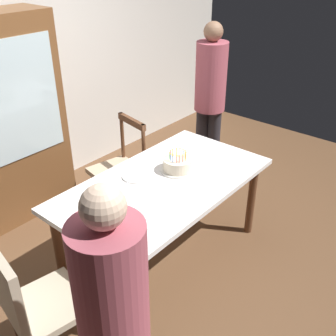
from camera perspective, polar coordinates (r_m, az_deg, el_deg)
The scene contains 14 objects.
ground at distance 3.59m, azimuth -0.52°, elevation -12.33°, with size 6.40×6.40×0.00m, color brown.
back_wall at distance 4.27m, azimuth -20.39°, elevation 12.85°, with size 6.40×0.10×2.60m, color beige.
dining_table at distance 3.18m, azimuth -0.58°, elevation -3.26°, with size 1.75×0.95×0.76m.
birthday_cake at distance 3.26m, azimuth 1.37°, elevation 0.43°, with size 0.28×0.28×0.17m.
plate_near_celebrant at distance 2.72m, azimuth -3.76°, elevation -7.39°, with size 0.22×0.22×0.01m, color white.
plate_far_side at distance 3.20m, azimuth -4.52°, elevation -1.18°, with size 0.22×0.22×0.01m, color white.
fork_near_celebrant at distance 2.63m, azimuth -6.18°, elevation -9.01°, with size 0.18×0.02×0.01m, color silver.
fork_far_side at distance 3.11m, azimuth -6.43°, elevation -2.44°, with size 0.18×0.02×0.01m, color silver.
fork_near_guest at distance 3.27m, azimuth 6.65°, elevation -0.67°, with size 0.18×0.02×0.01m, color silver.
chair_spindle_back at distance 3.93m, azimuth -6.88°, elevation -0.29°, with size 0.52×0.52×0.95m.
chair_upholstered at distance 2.63m, azimuth -18.68°, elevation -17.60°, with size 0.51×0.51×0.95m.
person_celebrant at distance 1.92m, azimuth -7.65°, elevation -20.57°, with size 0.32×0.32×1.63m.
person_guest at distance 4.28m, azimuth 5.94°, elevation 10.13°, with size 0.32×0.32×1.73m.
china_cabinet at distance 3.95m, azimuth -22.41°, elevation 5.76°, with size 1.10×0.45×1.90m.
Camera 1 is at (-2.03, -1.74, 2.40)m, focal length 43.20 mm.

